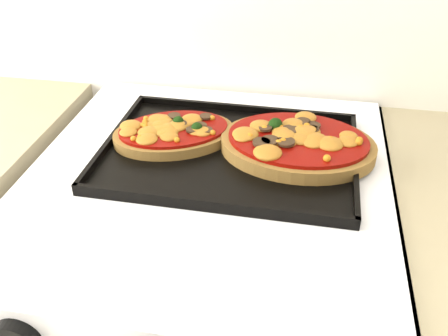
# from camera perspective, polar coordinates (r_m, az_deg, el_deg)

# --- Properties ---
(baking_tray) EXTENTS (0.43, 0.32, 0.02)m
(baking_tray) POSITION_cam_1_polar(r_m,az_deg,el_deg) (0.84, 0.61, 1.98)
(baking_tray) COLOR black
(baking_tray) RESTS_ON stove
(pizza_left) EXTENTS (0.25, 0.21, 0.03)m
(pizza_left) POSITION_cam_1_polar(r_m,az_deg,el_deg) (0.88, -5.76, 4.14)
(pizza_left) COLOR olive
(pizza_left) RESTS_ON baking_tray
(pizza_right) EXTENTS (0.27, 0.20, 0.04)m
(pizza_right) POSITION_cam_1_polar(r_m,az_deg,el_deg) (0.84, 8.42, 2.92)
(pizza_right) COLOR olive
(pizza_right) RESTS_ON baking_tray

